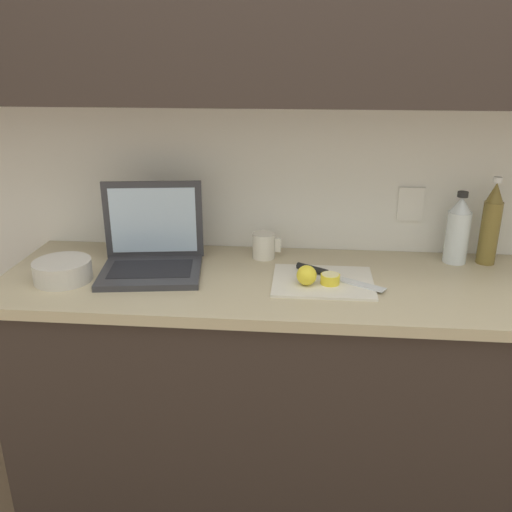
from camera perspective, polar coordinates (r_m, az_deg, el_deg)
The scene contains 12 objects.
ground_plane at distance 2.25m, azimuth 9.17°, elevation -23.90°, with size 12.00×12.00×0.00m, color brown.
wall_back at distance 1.83m, azimuth 11.65°, elevation 19.88°, with size 5.20×0.38×2.60m.
counter_unit at distance 1.97m, azimuth 10.55°, elevation -14.34°, with size 2.32×0.59×0.89m.
laptop at distance 1.83m, azimuth -10.88°, elevation 0.59°, with size 0.36×0.31×0.28m.
cutting_board at distance 1.72m, azimuth 7.06°, elevation -2.66°, with size 0.32×0.26×0.01m, color silver.
knife at distance 1.76m, azimuth 7.17°, elevation -1.78°, with size 0.28×0.18×0.02m.
lemon_half_cut at distance 1.70m, azimuth 7.81°, elevation -2.39°, with size 0.06×0.06×0.03m.
lemon_whole_beside at distance 1.67m, azimuth 5.35°, elevation -2.03°, with size 0.06×0.06×0.06m.
bottle_green_soda at distance 1.99m, azimuth 23.47°, elevation 3.06°, with size 0.06×0.06×0.30m.
bottle_oil_tall at distance 1.97m, azimuth 20.48°, elevation 2.52°, with size 0.08×0.08×0.25m.
measuring_cup at distance 1.90m, azimuth 0.85°, elevation 1.10°, with size 0.10×0.08×0.09m.
bowl_white at distance 1.82m, azimuth -19.68°, elevation -1.46°, with size 0.18×0.18×0.07m.
Camera 1 is at (-0.18, -1.60, 1.57)m, focal length 38.00 mm.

